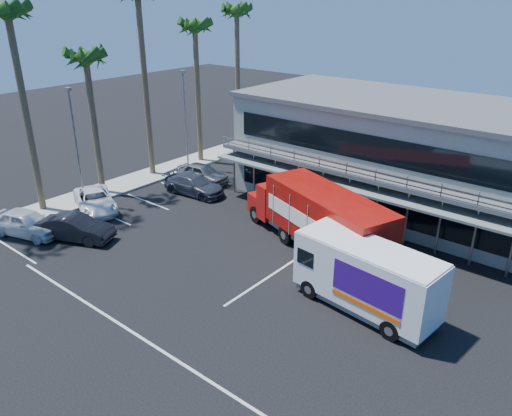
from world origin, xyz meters
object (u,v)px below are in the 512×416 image
Objects in this scene: red_truck at (319,217)px; white_van at (366,277)px; parked_car_a at (26,223)px; parked_car_b at (75,228)px.

red_truck is 6.15m from white_van.
parked_car_a is at bearing -156.62° from white_van.
white_van reaches higher than parked_car_b.
parked_car_a is (-19.73, -6.05, -0.96)m from white_van.
parked_car_b is at bearing -79.28° from parked_car_a.
red_truck is 2.38× the size of parked_car_a.
parked_car_a is (-14.78, -9.68, -1.25)m from red_truck.
red_truck is at bearing -80.28° from parked_car_b.
red_truck is 17.71m from parked_car_a.
white_van is at bearing -90.64° from parked_car_a.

